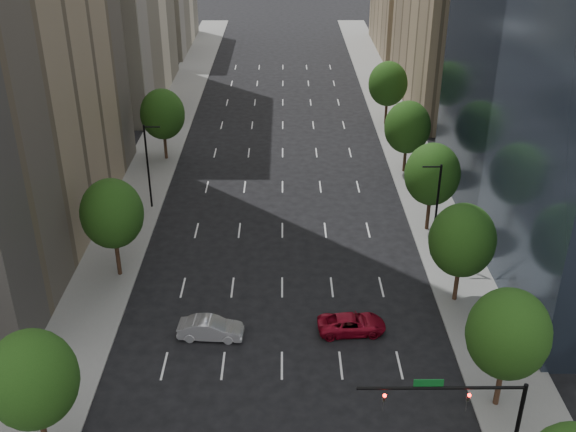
{
  "coord_description": "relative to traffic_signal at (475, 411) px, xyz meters",
  "views": [
    {
      "loc": [
        0.21,
        2.46,
        31.36
      ],
      "look_at": [
        0.48,
        47.57,
        8.0
      ],
      "focal_mm": 42.15,
      "sensor_mm": 36.0,
      "label": 1
    }
  ],
  "objects": [
    {
      "name": "sidewalk_left",
      "position": [
        -26.03,
        30.0,
        -5.1
      ],
      "size": [
        6.0,
        200.0,
        0.15
      ],
      "primitive_type": "cube",
      "color": "slate",
      "rests_on": "ground"
    },
    {
      "name": "sidewalk_right",
      "position": [
        4.97,
        30.0,
        -5.1
      ],
      "size": [
        6.0,
        200.0,
        0.15
      ],
      "primitive_type": "cube",
      "color": "slate",
      "rests_on": "ground"
    },
    {
      "name": "filler_right",
      "position": [
        14.47,
        103.0,
        2.83
      ],
      "size": [
        14.0,
        26.0,
        16.0
      ],
      "primitive_type": "cube",
      "color": "#8C7759",
      "rests_on": "ground"
    },
    {
      "name": "tree_right_1",
      "position": [
        3.47,
        6.0,
        0.58
      ],
      "size": [
        5.2,
        5.2,
        8.75
      ],
      "color": "#382316",
      "rests_on": "ground"
    },
    {
      "name": "tree_right_2",
      "position": [
        3.47,
        18.0,
        0.43
      ],
      "size": [
        5.2,
        5.2,
        8.61
      ],
      "color": "#382316",
      "rests_on": "ground"
    },
    {
      "name": "tree_right_3",
      "position": [
        3.47,
        30.0,
        0.72
      ],
      "size": [
        5.2,
        5.2,
        8.89
      ],
      "color": "#382316",
      "rests_on": "ground"
    },
    {
      "name": "tree_right_4",
      "position": [
        3.47,
        44.0,
        0.29
      ],
      "size": [
        5.2,
        5.2,
        8.46
      ],
      "color": "#382316",
      "rests_on": "ground"
    },
    {
      "name": "tree_right_5",
      "position": [
        3.47,
        60.0,
        0.58
      ],
      "size": [
        5.2,
        5.2,
        8.75
      ],
      "color": "#382316",
      "rests_on": "ground"
    },
    {
      "name": "tree_left_0",
      "position": [
        -24.53,
        2.0,
        0.58
      ],
      "size": [
        5.2,
        5.2,
        8.75
      ],
      "color": "#382316",
      "rests_on": "ground"
    },
    {
      "name": "tree_left_1",
      "position": [
        -24.53,
        22.0,
        0.79
      ],
      "size": [
        5.2,
        5.2,
        8.97
      ],
      "color": "#382316",
      "rests_on": "ground"
    },
    {
      "name": "tree_left_2",
      "position": [
        -24.53,
        48.0,
        0.5
      ],
      "size": [
        5.2,
        5.2,
        8.68
      ],
      "color": "#382316",
      "rests_on": "ground"
    },
    {
      "name": "streetlight_rn",
      "position": [
        2.91,
        25.0,
        -0.33
      ],
      "size": [
        1.7,
        0.2,
        9.0
      ],
      "color": "black",
      "rests_on": "ground"
    },
    {
      "name": "streetlight_ln",
      "position": [
        -23.96,
        35.0,
        -0.33
      ],
      "size": [
        1.7,
        0.2,
        9.0
      ],
      "color": "black",
      "rests_on": "ground"
    },
    {
      "name": "traffic_signal",
      "position": [
        0.0,
        0.0,
        0.0
      ],
      "size": [
        9.12,
        0.4,
        7.38
      ],
      "color": "black",
      "rests_on": "ground"
    },
    {
      "name": "car_silver",
      "position": [
        -15.84,
        13.28,
        -4.37
      ],
      "size": [
        4.97,
        2.02,
        1.6
      ],
      "primitive_type": "imported",
      "rotation": [
        0.0,
        0.0,
        1.5
      ],
      "color": "#A8A9AE",
      "rests_on": "ground"
    },
    {
      "name": "car_red_far",
      "position": [
        -5.27,
        13.91,
        -4.46
      ],
      "size": [
        5.32,
        2.78,
        1.43
      ],
      "primitive_type": "imported",
      "rotation": [
        0.0,
        0.0,
        1.65
      ],
      "color": "maroon",
      "rests_on": "ground"
    }
  ]
}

